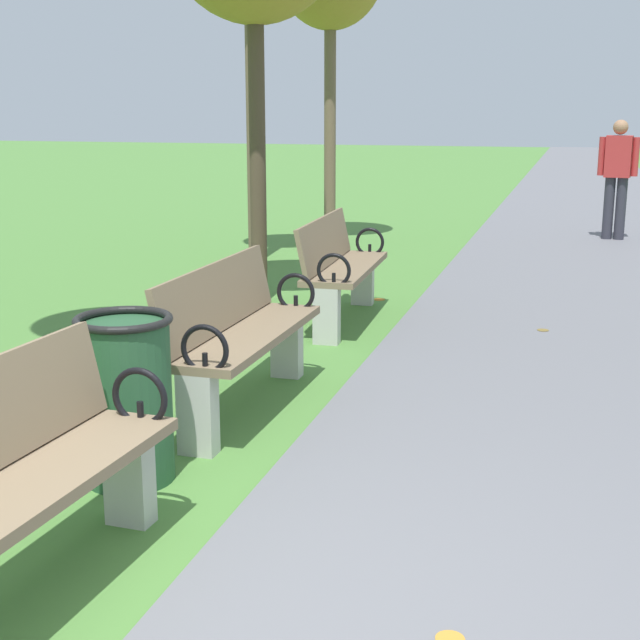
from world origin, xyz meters
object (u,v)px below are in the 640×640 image
at_px(pedestrian_walking, 617,173).
at_px(trash_bin, 127,398).
at_px(park_bench_1, 8,484).
at_px(park_bench_2, 239,333).
at_px(park_bench_3, 340,267).

bearing_deg(pedestrian_walking, trash_bin, -105.34).
xyz_separation_m(park_bench_1, trash_bin, (-0.15, 1.18, -0.06)).
relative_size(park_bench_2, park_bench_3, 0.99).
bearing_deg(pedestrian_walking, park_bench_1, -102.91).
height_order(park_bench_1, park_bench_3, same).
xyz_separation_m(park_bench_2, trash_bin, (-0.15, -1.14, -0.06)).
distance_m(park_bench_3, pedestrian_walking, 6.22).
height_order(park_bench_1, trash_bin, park_bench_1).
relative_size(pedestrian_walking, trash_bin, 1.93).
height_order(park_bench_2, trash_bin, park_bench_2).
distance_m(park_bench_2, park_bench_3, 2.40).
bearing_deg(trash_bin, park_bench_3, 87.62).
bearing_deg(trash_bin, pedestrian_walking, 74.66).
bearing_deg(trash_bin, park_bench_1, -82.88).
xyz_separation_m(park_bench_1, pedestrian_walking, (2.40, 10.45, 0.44)).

